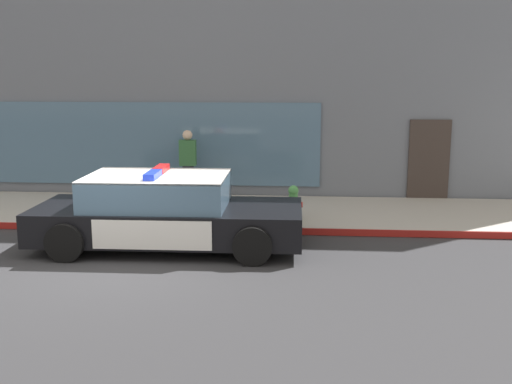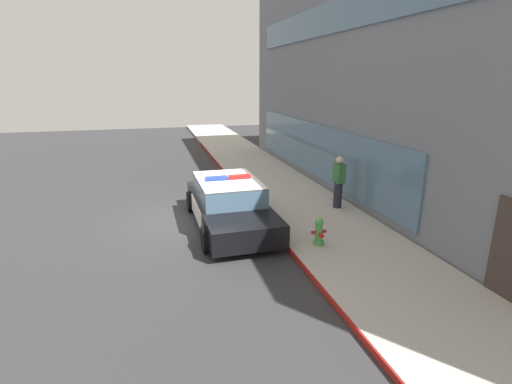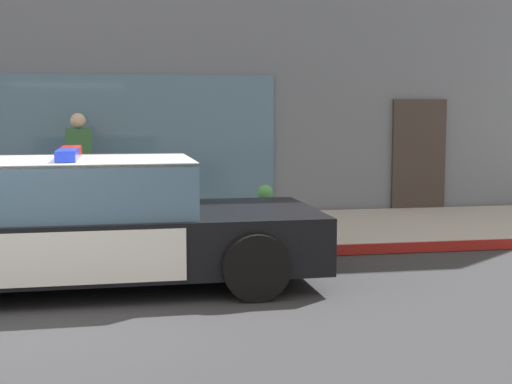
% 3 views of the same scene
% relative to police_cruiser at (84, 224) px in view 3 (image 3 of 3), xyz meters
% --- Properties ---
extents(sidewalk, '(48.00, 3.22, 0.15)m').
position_rel_police_cruiser_xyz_m(sidewalk, '(-0.84, 2.69, -0.61)').
color(sidewalk, '#B2ADA3').
rests_on(sidewalk, ground).
extents(curb_red_paint, '(28.80, 0.04, 0.14)m').
position_rel_police_cruiser_xyz_m(curb_red_paint, '(-0.84, 1.07, -0.61)').
color(curb_red_paint, maroon).
rests_on(curb_red_paint, ground).
extents(police_cruiser, '(4.96, 2.21, 1.49)m').
position_rel_police_cruiser_xyz_m(police_cruiser, '(0.00, 0.00, 0.00)').
color(police_cruiser, black).
rests_on(police_cruiser, ground).
extents(fire_hydrant, '(0.34, 0.39, 0.73)m').
position_rel_police_cruiser_xyz_m(fire_hydrant, '(2.35, 1.85, -0.18)').
color(fire_hydrant, '#4C994C').
rests_on(fire_hydrant, sidewalk).
extents(pedestrian_on_sidewalk, '(0.41, 0.28, 1.71)m').
position_rel_police_cruiser_xyz_m(pedestrian_on_sidewalk, '(-0.27, 3.68, 0.33)').
color(pedestrian_on_sidewalk, '#23232D').
rests_on(pedestrian_on_sidewalk, sidewalk).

